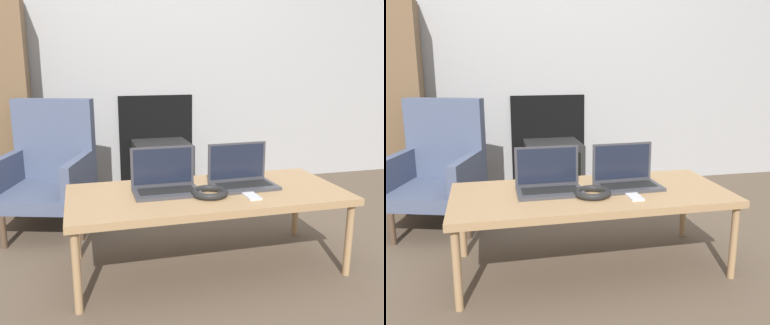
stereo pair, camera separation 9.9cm
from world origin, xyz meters
The scene contains 9 objects.
ground_plane centered at (0.00, 0.00, 0.00)m, with size 14.00×14.00×0.00m, color brown.
wall_back centered at (0.00, 1.73, 1.29)m, with size 7.00×0.08×2.60m.
table centered at (0.00, 0.16, 0.38)m, with size 1.39×0.62×0.41m.
laptop_left centered at (-0.21, 0.21, 0.46)m, with size 0.33×0.21×0.22m.
laptop_right centered at (0.20, 0.21, 0.46)m, with size 0.34×0.22×0.22m.
headphones centered at (-0.01, 0.09, 0.43)m, with size 0.18×0.18×0.03m.
phone centered at (0.18, 0.03, 0.42)m, with size 0.06×0.14×0.01m.
tv centered at (0.02, 1.46, 0.21)m, with size 0.44×0.44×0.43m.
armchair centered at (-0.82, 1.04, 0.39)m, with size 0.69×0.75×0.81m.
Camera 1 is at (-0.61, -1.83, 1.06)m, focal length 40.00 mm.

